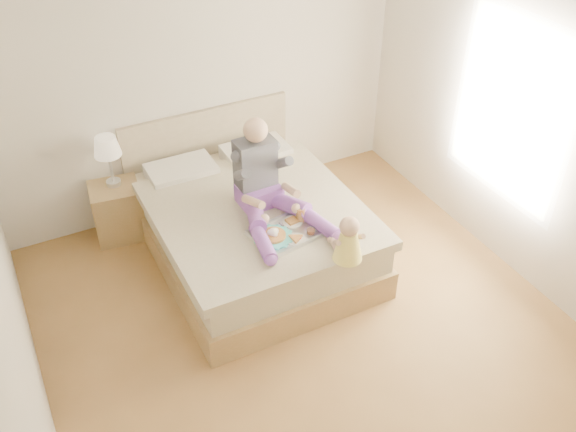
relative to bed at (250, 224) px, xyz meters
name	(u,v)px	position (x,y,z in m)	size (l,w,h in m)	color
room	(320,168)	(0.08, -1.08, 1.19)	(4.02, 4.22, 2.71)	brown
bed	(250,224)	(0.00, 0.00, 0.00)	(1.70, 2.18, 1.00)	olive
nightstand	(118,211)	(-1.00, 0.79, -0.05)	(0.49, 0.45, 0.54)	olive
lamp	(107,149)	(-0.98, 0.83, 0.60)	(0.24, 0.24, 0.50)	silver
adult	(265,186)	(0.06, -0.23, 0.53)	(0.70, 0.99, 0.82)	#703C97
tray	(284,231)	(0.04, -0.61, 0.33)	(0.57, 0.48, 0.15)	silver
baby	(348,241)	(0.35, -1.08, 0.45)	(0.26, 0.35, 0.38)	#FFEB50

